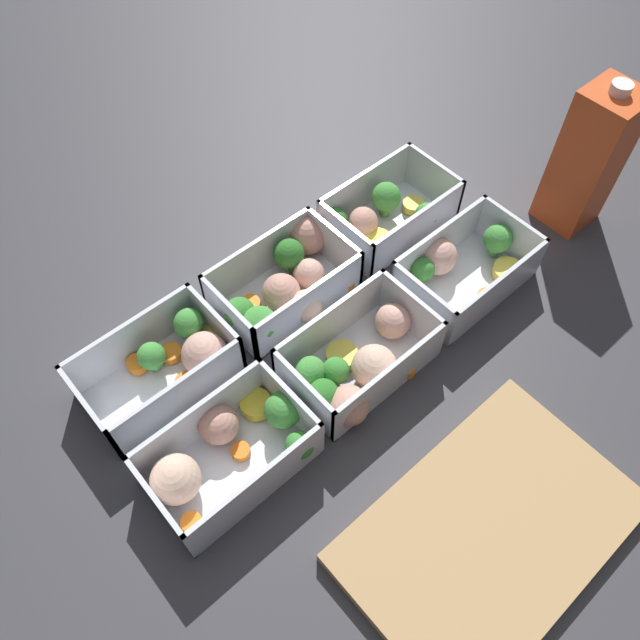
% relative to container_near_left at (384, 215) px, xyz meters
% --- Properties ---
extents(ground_plane, '(4.00, 4.00, 0.00)m').
position_rel_container_near_left_xyz_m(ground_plane, '(0.17, 0.07, -0.02)').
color(ground_plane, '#38383D').
extents(container_near_left, '(0.17, 0.10, 0.06)m').
position_rel_container_near_left_xyz_m(container_near_left, '(0.00, 0.00, 0.00)').
color(container_near_left, silver).
rests_on(container_near_left, ground_plane).
extents(container_near_center, '(0.19, 0.14, 0.06)m').
position_rel_container_near_left_xyz_m(container_near_center, '(0.16, 0.00, 0.00)').
color(container_near_center, silver).
rests_on(container_near_center, ground_plane).
extents(container_near_right, '(0.18, 0.10, 0.06)m').
position_rel_container_near_left_xyz_m(container_near_right, '(0.32, 0.00, 0.00)').
color(container_near_right, silver).
rests_on(container_near_right, ground_plane).
extents(container_far_left, '(0.17, 0.12, 0.06)m').
position_rel_container_near_left_xyz_m(container_far_left, '(-0.01, 0.12, 0.00)').
color(container_far_left, silver).
rests_on(container_far_left, ground_plane).
extents(container_far_center, '(0.17, 0.12, 0.06)m').
position_rel_container_near_left_xyz_m(container_far_center, '(0.18, 0.14, 0.00)').
color(container_far_center, silver).
rests_on(container_far_center, ground_plane).
extents(container_far_right, '(0.17, 0.12, 0.06)m').
position_rel_container_near_left_xyz_m(container_far_right, '(0.35, 0.13, 0.00)').
color(container_far_right, silver).
rests_on(container_far_right, ground_plane).
extents(juice_carton, '(0.07, 0.07, 0.20)m').
position_rel_container_near_left_xyz_m(juice_carton, '(-0.20, 0.14, 0.07)').
color(juice_carton, '#D14C1E').
rests_on(juice_carton, ground_plane).
extents(cutting_board, '(0.28, 0.18, 0.02)m').
position_rel_container_near_left_xyz_m(cutting_board, '(0.20, 0.35, -0.01)').
color(cutting_board, tan).
rests_on(cutting_board, ground_plane).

